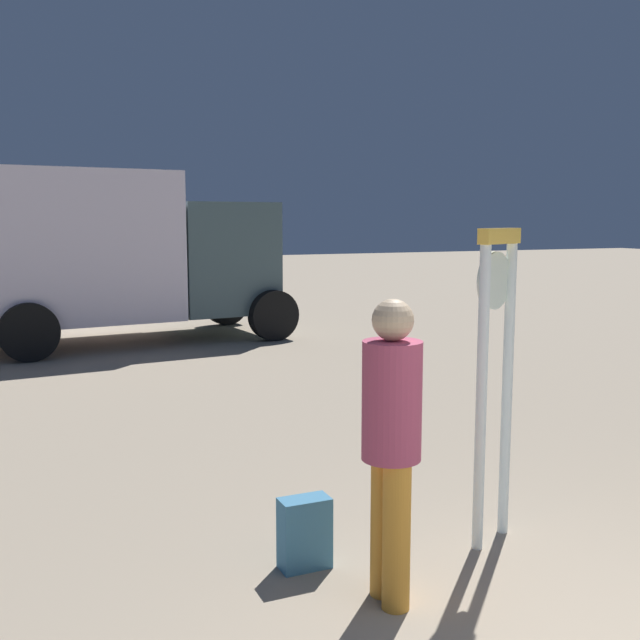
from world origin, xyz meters
TOP-DOWN VIEW (x-y plane):
  - standing_clock at (0.26, 2.26)m, footprint 0.42×0.25m
  - person_near_clock at (-0.76, 1.81)m, footprint 0.33×0.33m
  - backpack at (-1.04, 2.39)m, footprint 0.31×0.21m
  - box_truck_near at (-1.09, 11.58)m, footprint 6.22×2.97m

SIDE VIEW (x-z plane):
  - backpack at x=-1.04m, z-range 0.00..0.44m
  - person_near_clock at x=-0.76m, z-range 0.10..1.83m
  - standing_clock at x=0.26m, z-range 0.23..2.32m
  - box_truck_near at x=-1.09m, z-range 0.13..3.07m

